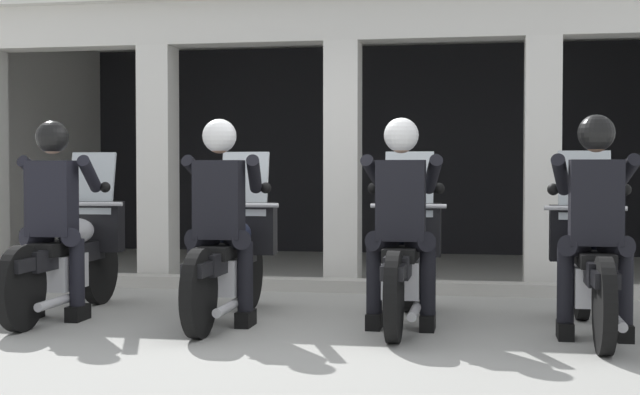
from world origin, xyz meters
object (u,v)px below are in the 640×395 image
motorcycle_far_right (590,265)px  police_officer_far_right (595,207)px  motorcycle_far_left (70,254)px  police_officer_center_left (220,204)px  motorcycle_center_left (231,257)px  motorcycle_center_right (404,259)px  police_officer_center_right (401,204)px  police_officer_far_left (54,202)px

motorcycle_far_right → police_officer_far_right: police_officer_far_right is taller
motorcycle_far_left → police_officer_far_right: 4.18m
motorcycle_far_left → police_officer_center_left: 1.48m
motorcycle_center_left → police_officer_center_left: size_ratio=1.29×
motorcycle_center_right → police_officer_far_right: bearing=-26.4°
police_officer_center_left → police_officer_far_right: size_ratio=1.00×
motorcycle_center_left → motorcycle_center_right: 1.38m
motorcycle_center_left → motorcycle_center_right: bearing=-0.3°
police_officer_center_right → motorcycle_far_right: police_officer_center_right is taller
police_officer_far_left → police_officer_center_right: 2.76m
motorcycle_center_left → motorcycle_far_right: bearing=-5.5°
police_officer_center_left → police_officer_far_left: bearing=175.5°
motorcycle_far_left → police_officer_center_right: 2.80m
motorcycle_far_left → motorcycle_far_right: same height
police_officer_center_left → police_officer_center_right: (1.38, 0.08, 0.00)m
police_officer_far_left → motorcycle_center_left: police_officer_far_left is taller
motorcycle_far_left → police_officer_far_right: police_officer_far_right is taller
motorcycle_center_left → motorcycle_far_right: 2.76m
motorcycle_far_left → motorcycle_center_right: (2.76, 0.05, 0.00)m
police_officer_center_left → motorcycle_far_right: bearing=0.4°
police_officer_far_left → police_officer_center_left: 1.38m
motorcycle_far_right → police_officer_far_right: bearing=-99.9°
motorcycle_far_left → motorcycle_far_right: 4.14m
motorcycle_center_left → police_officer_center_right: 1.46m
police_officer_far_left → motorcycle_center_right: size_ratio=0.78×
motorcycle_far_left → police_officer_far_right: size_ratio=1.29×
motorcycle_center_right → police_officer_far_right: police_officer_far_right is taller
motorcycle_far_left → police_officer_center_right: size_ratio=1.29×
motorcycle_center_left → police_officer_far_right: bearing=-11.3°
police_officer_center_right → police_officer_far_left: bearing=172.9°
motorcycle_center_left → motorcycle_center_right: size_ratio=1.00×
motorcycle_center_left → police_officer_center_right: bearing=-12.1°
motorcycle_center_right → police_officer_far_right: size_ratio=1.29×
police_officer_center_right → motorcycle_far_right: bearing=-3.5°
motorcycle_far_right → police_officer_far_right: (-0.00, -0.28, 0.44)m
motorcycle_center_left → motorcycle_center_right: (1.38, 0.08, 0.00)m
motorcycle_center_right → motorcycle_far_right: (1.38, -0.17, 0.00)m
motorcycle_center_right → police_officer_far_right: (1.38, -0.45, 0.44)m
police_officer_center_left → motorcycle_far_left: bearing=163.9°
police_officer_center_right → police_officer_far_right: size_ratio=1.00×
police_officer_center_right → motorcycle_far_right: size_ratio=0.78×
motorcycle_far_right → police_officer_center_left: bearing=174.3°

